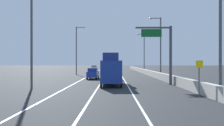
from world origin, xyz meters
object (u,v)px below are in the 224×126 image
(lamp_post_left_near, at_px, (34,29))
(car_silver_1, at_px, (94,68))
(lamp_post_right_third, at_px, (143,50))
(car_green_2, at_px, (113,73))
(lamp_post_right_second, at_px, (159,43))
(lamp_post_left_mid, at_px, (77,47))
(car_blue_0, at_px, (93,73))
(overhead_sign_gantry, at_px, (165,48))
(speed_advisory_sign, at_px, (199,76))
(box_truck, at_px, (111,70))
(car_gray_3, at_px, (104,68))
(lamp_post_right_near, at_px, (217,18))

(lamp_post_left_near, distance_m, car_silver_1, 49.68)
(lamp_post_right_third, bearing_deg, car_green_2, -107.44)
(lamp_post_right_second, distance_m, car_silver_1, 35.06)
(lamp_post_right_second, bearing_deg, lamp_post_left_near, -133.40)
(lamp_post_left_near, height_order, car_green_2, lamp_post_left_near)
(lamp_post_left_near, xyz_separation_m, lamp_post_left_mid, (0.06, 28.85, 0.00))
(car_blue_0, bearing_deg, lamp_post_left_near, -108.36)
(lamp_post_left_mid, bearing_deg, overhead_sign_gantry, -57.94)
(overhead_sign_gantry, relative_size, lamp_post_left_mid, 0.66)
(speed_advisory_sign, distance_m, lamp_post_left_near, 17.22)
(lamp_post_right_second, relative_size, car_blue_0, 2.46)
(car_silver_1, distance_m, car_green_2, 35.81)
(lamp_post_right_second, height_order, box_truck, lamp_post_right_second)
(lamp_post_left_mid, bearing_deg, lamp_post_right_second, -32.44)
(lamp_post_left_near, xyz_separation_m, car_silver_1, (2.21, 49.34, -5.43))
(lamp_post_right_second, height_order, car_gray_3, lamp_post_right_second)
(lamp_post_left_mid, bearing_deg, speed_advisory_sign, -65.85)
(lamp_post_left_mid, distance_m, car_gray_3, 25.42)
(speed_advisory_sign, bearing_deg, box_truck, 124.65)
(box_truck, bearing_deg, lamp_post_left_near, -148.90)
(lamp_post_right_near, relative_size, lamp_post_left_mid, 1.00)
(lamp_post_right_third, distance_m, car_green_2, 29.86)
(speed_advisory_sign, xyz_separation_m, car_green_2, (-7.17, 19.79, -0.73))
(box_truck, bearing_deg, lamp_post_right_third, 76.37)
(lamp_post_right_second, xyz_separation_m, car_silver_1, (-14.85, 31.29, -5.43))
(lamp_post_right_second, distance_m, box_truck, 16.46)
(overhead_sign_gantry, distance_m, lamp_post_left_near, 15.95)
(car_green_2, bearing_deg, overhead_sign_gantry, -54.00)
(lamp_post_left_mid, bearing_deg, lamp_post_right_third, 37.67)
(car_green_2, bearing_deg, car_blue_0, 164.11)
(overhead_sign_gantry, bearing_deg, lamp_post_right_near, -80.56)
(car_green_2, bearing_deg, lamp_post_right_near, -66.99)
(lamp_post_left_near, distance_m, lamp_post_left_mid, 28.85)
(lamp_post_right_second, bearing_deg, lamp_post_right_near, -90.36)
(lamp_post_left_near, xyz_separation_m, car_gray_3, (5.39, 53.12, -5.40))
(overhead_sign_gantry, xyz_separation_m, lamp_post_left_near, (-15.12, -4.81, 1.69))
(car_silver_1, bearing_deg, car_green_2, -80.06)
(lamp_post_right_third, relative_size, car_green_2, 2.40)
(overhead_sign_gantry, distance_m, speed_advisory_sign, 10.95)
(lamp_post_right_second, height_order, car_green_2, lamp_post_right_second)
(lamp_post_right_second, xyz_separation_m, car_gray_3, (-11.68, 35.07, -5.40))
(car_blue_0, bearing_deg, lamp_post_right_third, 65.71)
(lamp_post_right_third, xyz_separation_m, box_truck, (-9.01, -37.15, -4.51))
(lamp_post_left_near, bearing_deg, car_silver_1, 87.43)
(car_blue_0, height_order, car_silver_1, car_silver_1)
(lamp_post_left_mid, distance_m, car_silver_1, 21.30)
(lamp_post_left_near, bearing_deg, car_gray_3, 84.21)
(lamp_post_right_near, distance_m, lamp_post_right_third, 48.09)
(lamp_post_right_third, height_order, box_truck, lamp_post_right_third)
(speed_advisory_sign, distance_m, lamp_post_right_second, 24.27)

